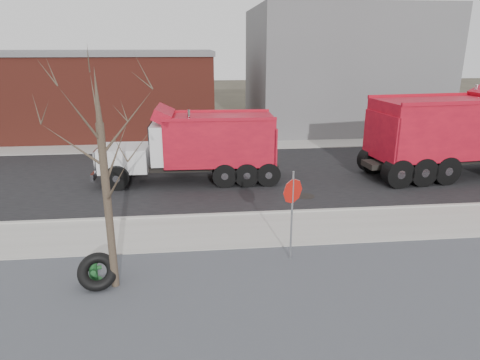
{
  "coord_description": "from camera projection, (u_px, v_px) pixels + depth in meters",
  "views": [
    {
      "loc": [
        -1.15,
        -11.98,
        5.61
      ],
      "look_at": [
        0.24,
        1.19,
        1.4
      ],
      "focal_mm": 32.0,
      "sensor_mm": 36.0,
      "label": 1
    }
  ],
  "objects": [
    {
      "name": "bare_tree",
      "position": [
        103.0,
        155.0,
        9.39
      ],
      "size": [
        3.2,
        3.2,
        5.2
      ],
      "color": "#382D23",
      "rests_on": "ground"
    },
    {
      "name": "truck_tire",
      "position": [
        98.0,
        272.0,
        10.24
      ],
      "size": [
        1.03,
        0.93,
        0.87
      ],
      "color": "black",
      "rests_on": "ground"
    },
    {
      "name": "curb",
      "position": [
        232.0,
        214.0,
        14.62
      ],
      "size": [
        60.0,
        0.15,
        0.11
      ],
      "primitive_type": "cube",
      "color": "#9E9B93",
      "rests_on": "ground"
    },
    {
      "name": "dump_truck_red_b",
      "position": [
        197.0,
        144.0,
        17.89
      ],
      "size": [
        7.56,
        2.35,
        3.19
      ],
      "rotation": [
        0.0,
        0.0,
        3.12
      ],
      "color": "black",
      "rests_on": "ground"
    },
    {
      "name": "dump_truck_red_a",
      "position": [
        464.0,
        132.0,
        18.7
      ],
      "size": [
        9.75,
        3.55,
        3.86
      ],
      "rotation": [
        0.0,
        0.0,
        0.11
      ],
      "color": "black",
      "rests_on": "ground"
    },
    {
      "name": "stop_sign",
      "position": [
        292.0,
        200.0,
        11.22
      ],
      "size": [
        0.59,
        0.38,
        2.5
      ],
      "rotation": [
        0.0,
        0.0,
        0.16
      ],
      "color": "gray",
      "rests_on": "ground"
    },
    {
      "name": "building_grey",
      "position": [
        339.0,
        69.0,
        29.92
      ],
      "size": [
        12.0,
        10.0,
        8.0
      ],
      "color": "slate",
      "rests_on": "ground"
    },
    {
      "name": "fire_hydrant",
      "position": [
        93.0,
        270.0,
        10.47
      ],
      "size": [
        0.42,
        0.41,
        0.74
      ],
      "rotation": [
        0.0,
        0.0,
        0.24
      ],
      "color": "#296C36",
      "rests_on": "ground"
    },
    {
      "name": "road",
      "position": [
        223.0,
        175.0,
        19.14
      ],
      "size": [
        60.0,
        9.4,
        0.02
      ],
      "primitive_type": "cube",
      "color": "black",
      "rests_on": "ground"
    },
    {
      "name": "sidewalk",
      "position": [
        236.0,
        231.0,
        13.4
      ],
      "size": [
        60.0,
        2.5,
        0.06
      ],
      "primitive_type": "cube",
      "color": "#9E9B93",
      "rests_on": "ground"
    },
    {
      "name": "gravel_verge",
      "position": [
        251.0,
        299.0,
        9.85
      ],
      "size": [
        60.0,
        5.0,
        0.03
      ],
      "primitive_type": "cube",
      "color": "slate",
      "rests_on": "ground"
    },
    {
      "name": "building_brick",
      "position": [
        56.0,
        93.0,
        27.48
      ],
      "size": [
        20.2,
        8.2,
        5.3
      ],
      "color": "maroon",
      "rests_on": "ground"
    },
    {
      "name": "ground",
      "position": [
        236.0,
        235.0,
        13.17
      ],
      "size": [
        120.0,
        120.0,
        0.0
      ],
      "primitive_type": "plane",
      "color": "#383328",
      "rests_on": "ground"
    },
    {
      "name": "far_sidewalk",
      "position": [
        216.0,
        146.0,
        24.54
      ],
      "size": [
        60.0,
        2.0,
        0.06
      ],
      "primitive_type": "cube",
      "color": "#9E9B93",
      "rests_on": "ground"
    }
  ]
}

